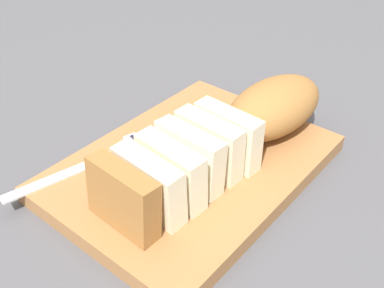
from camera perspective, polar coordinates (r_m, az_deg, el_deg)
name	(u,v)px	position (r m, az deg, el deg)	size (l,w,h in m)	color
ground_plane	(192,174)	(0.70, 0.00, -3.72)	(3.00, 3.00, 0.00)	#4C4C51
cutting_board	(192,167)	(0.69, 0.00, -2.90)	(0.41, 0.30, 0.03)	#9E6B3D
bread_loaf	(235,131)	(0.67, 5.34, 1.63)	(0.43, 0.16, 0.08)	#996633
bread_knife	(131,144)	(0.71, -7.66, 0.05)	(0.26, 0.09, 0.02)	silver
crumb_near_knife	(192,139)	(0.72, 0.05, 0.65)	(0.01, 0.01, 0.01)	tan
crumb_near_loaf	(167,173)	(0.65, -3.10, -3.70)	(0.00, 0.00, 0.00)	tan
crumb_stray_left	(223,142)	(0.71, 3.85, 0.28)	(0.01, 0.01, 0.01)	tan
crumb_stray_right	(232,139)	(0.72, 5.07, 0.68)	(0.01, 0.01, 0.01)	tan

